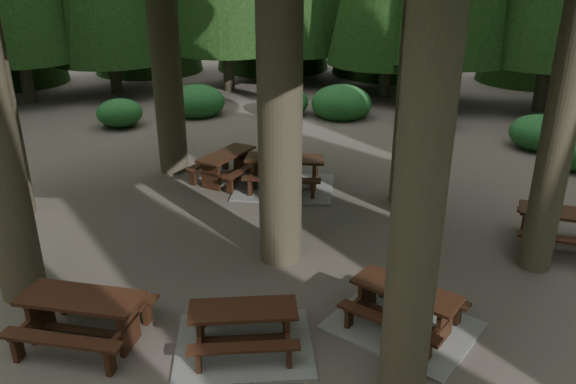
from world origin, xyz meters
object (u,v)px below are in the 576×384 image
at_px(picnic_table_e, 82,311).
at_px(picnic_table_f, 244,334).
at_px(picnic_table_a, 404,314).
at_px(picnic_table_c, 284,177).
at_px(picnic_table_b, 227,162).
at_px(picnic_table_d, 566,224).

height_order(picnic_table_e, picnic_table_f, picnic_table_e).
bearing_deg(picnic_table_a, picnic_table_c, 145.60).
relative_size(picnic_table_a, picnic_table_b, 1.30).
height_order(picnic_table_d, picnic_table_f, picnic_table_d).
bearing_deg(picnic_table_c, picnic_table_e, -109.27).
bearing_deg(picnic_table_b, picnic_table_e, -162.06).
distance_m(picnic_table_b, picnic_table_f, 7.24).
bearing_deg(picnic_table_d, picnic_table_a, -124.08).
bearing_deg(picnic_table_d, picnic_table_c, 170.80).
distance_m(picnic_table_c, picnic_table_d, 6.74).
distance_m(picnic_table_d, picnic_table_f, 7.25).
bearing_deg(picnic_table_b, picnic_table_a, -121.53).
distance_m(picnic_table_d, picnic_table_e, 9.50).
relative_size(picnic_table_a, picnic_table_d, 1.27).
height_order(picnic_table_d, picnic_table_e, picnic_table_e).
xyz_separation_m(picnic_table_c, picnic_table_d, (6.72, -0.51, 0.24)).
xyz_separation_m(picnic_table_b, picnic_table_c, (1.66, 0.16, -0.22)).
relative_size(picnic_table_b, picnic_table_c, 0.63).
distance_m(picnic_table_a, picnic_table_d, 4.78).
height_order(picnic_table_b, picnic_table_c, picnic_table_c).
relative_size(picnic_table_a, picnic_table_c, 0.82).
xyz_separation_m(picnic_table_d, picnic_table_e, (-6.80, -6.64, 0.00)).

